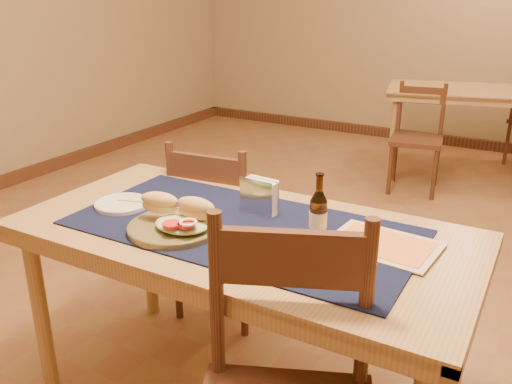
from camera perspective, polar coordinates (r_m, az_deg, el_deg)
The scene contains 13 objects.
room at distance 2.44m, azimuth 8.50°, elevation 17.38°, with size 6.04×7.04×2.84m.
main_table at distance 1.92m, azimuth -1.47°, elevation -6.02°, with size 1.60×0.80×0.75m.
placemat at distance 1.89m, azimuth -1.50°, elevation -3.69°, with size 1.20×0.60×0.01m, color #0D1433.
baseboard at distance 2.85m, azimuth 7.06°, elevation -10.80°, with size 6.00×7.00×0.10m.
back_table at distance 4.93m, azimuth 22.42°, elevation 9.02°, with size 1.60×1.05×0.75m.
chair_main_far at distance 2.58m, azimuth -3.56°, elevation -3.66°, with size 0.45×0.45×0.90m.
chair_back_near at distance 4.48m, azimuth 16.61°, elevation 5.64°, with size 0.44×0.44×0.84m.
sandwich_plate at distance 1.86m, azimuth -8.36°, elevation -3.09°, with size 0.32×0.32×0.12m.
side_plate at distance 2.12m, azimuth -13.92°, elevation -1.18°, with size 0.20×0.20×0.02m.
fork at distance 2.11m, azimuth -12.44°, elevation -0.96°, with size 0.13×0.05×0.00m.
beer_bottle at distance 1.78m, azimuth 6.56°, elevation -2.35°, with size 0.06×0.06×0.22m.
napkin_holder at distance 1.97m, azimuth 0.36°, elevation -0.49°, with size 0.15×0.07×0.13m.
menu_card at distance 1.79m, azimuth 13.25°, elevation -5.38°, with size 0.36×0.28×0.01m.
Camera 1 is at (0.89, -2.27, 1.53)m, focal length 38.00 mm.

